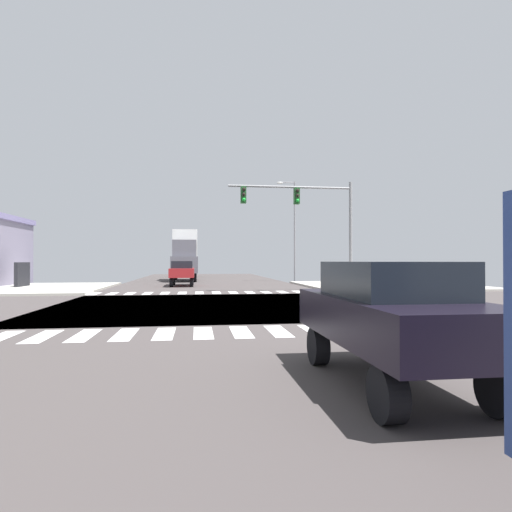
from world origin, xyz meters
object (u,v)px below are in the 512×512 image
street_lamp (292,223)px  pickup_nearside_1 (187,266)px  sedan_leading_3 (391,312)px  traffic_signal_mast (304,209)px  box_truck_queued_1 (185,254)px  sedan_crossing_2 (182,271)px

street_lamp → pickup_nearside_1: size_ratio=1.82×
street_lamp → sedan_leading_3: 34.27m
traffic_signal_mast → street_lamp: bearing=80.6°
traffic_signal_mast → pickup_nearside_1: 27.42m
pickup_nearside_1 → sedan_leading_3: pickup_nearside_1 is taller
traffic_signal_mast → box_truck_queued_1: 17.98m
box_truck_queued_1 → sedan_leading_3: bearing=96.3°
street_lamp → box_truck_queued_1: bearing=165.0°
box_truck_queued_1 → pickup_nearside_1: bearing=-90.0°
traffic_signal_mast → street_lamp: (2.21, 13.39, 0.35)m
street_lamp → sedan_leading_3: (-5.91, -33.48, -4.34)m
street_lamp → sedan_leading_3: size_ratio=2.16×
street_lamp → pickup_nearside_1: 16.60m
sedan_crossing_2 → box_truck_queued_1: bearing=-90.0°
street_lamp → sedan_leading_3: street_lamp is taller
sedan_crossing_2 → traffic_signal_mast: bearing=136.5°
box_truck_queued_1 → sedan_leading_3: size_ratio=1.67×
pickup_nearside_1 → box_truck_queued_1: size_ratio=0.71×
pickup_nearside_1 → sedan_leading_3: bearing=95.0°
street_lamp → sedan_leading_3: bearing=-100.0°
box_truck_queued_1 → sedan_leading_3: 36.39m
street_lamp → box_truck_queued_1: street_lamp is taller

